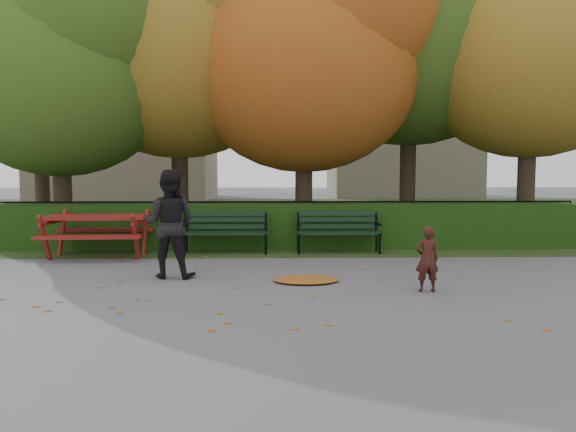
{
  "coord_description": "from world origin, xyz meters",
  "views": [
    {
      "loc": [
        -0.3,
        -8.22,
        1.81
      ],
      "look_at": [
        -0.04,
        1.26,
        1.0
      ],
      "focal_mm": 35.0,
      "sensor_mm": 36.0,
      "label": 1
    }
  ],
  "objects_px": {
    "tree_e": "(548,35)",
    "tree_f": "(46,39)",
    "bench_left": "(226,229)",
    "bench_right": "(338,229)",
    "tree_d": "(427,13)",
    "adult": "(169,224)",
    "tree_g": "(543,56)",
    "tree_b": "(190,29)",
    "tree_a": "(68,54)",
    "tree_c": "(318,46)",
    "child": "(427,259)",
    "picnic_table": "(97,225)"
  },
  "relations": [
    {
      "from": "tree_e",
      "to": "tree_f",
      "type": "xyz_separation_m",
      "value": [
        -13.66,
        3.47,
        0.61
      ]
    },
    {
      "from": "tree_f",
      "to": "bench_left",
      "type": "xyz_separation_m",
      "value": [
        5.83,
        -5.54,
        -5.17
      ]
    },
    {
      "from": "bench_left",
      "to": "bench_right",
      "type": "xyz_separation_m",
      "value": [
        2.4,
        0.0,
        0.0
      ]
    },
    {
      "from": "tree_d",
      "to": "adult",
      "type": "xyz_separation_m",
      "value": [
        -5.89,
        -6.2,
        -5.09
      ]
    },
    {
      "from": "tree_e",
      "to": "tree_g",
      "type": "xyz_separation_m",
      "value": [
        1.81,
        3.99,
        0.29
      ]
    },
    {
      "from": "tree_f",
      "to": "adult",
      "type": "distance_m",
      "value": 10.8
    },
    {
      "from": "tree_b",
      "to": "tree_a",
      "type": "bearing_deg",
      "value": -156.95
    },
    {
      "from": "tree_b",
      "to": "bench_right",
      "type": "xyz_separation_m",
      "value": [
        3.54,
        -3.04,
        -4.88
      ]
    },
    {
      "from": "bench_right",
      "to": "tree_a",
      "type": "bearing_deg",
      "value": 163.39
    },
    {
      "from": "tree_b",
      "to": "tree_g",
      "type": "xyz_separation_m",
      "value": [
        10.78,
        3.02,
        -0.03
      ]
    },
    {
      "from": "tree_c",
      "to": "child",
      "type": "height_order",
      "value": "tree_c"
    },
    {
      "from": "tree_d",
      "to": "child",
      "type": "relative_size",
      "value": 9.87
    },
    {
      "from": "adult",
      "to": "tree_e",
      "type": "bearing_deg",
      "value": -143.72
    },
    {
      "from": "tree_d",
      "to": "tree_g",
      "type": "distance_m",
      "value": 5.16
    },
    {
      "from": "tree_c",
      "to": "tree_g",
      "type": "bearing_deg",
      "value": 26.87
    },
    {
      "from": "adult",
      "to": "tree_a",
      "type": "bearing_deg",
      "value": -47.79
    },
    {
      "from": "tree_a",
      "to": "tree_f",
      "type": "bearing_deg",
      "value": 117.98
    },
    {
      "from": "bench_left",
      "to": "child",
      "type": "bearing_deg",
      "value": -49.81
    },
    {
      "from": "tree_b",
      "to": "adult",
      "type": "relative_size",
      "value": 4.92
    },
    {
      "from": "tree_d",
      "to": "picnic_table",
      "type": "distance_m",
      "value": 10.22
    },
    {
      "from": "tree_g",
      "to": "picnic_table",
      "type": "bearing_deg",
      "value": -151.73
    },
    {
      "from": "bench_left",
      "to": "adult",
      "type": "height_order",
      "value": "adult"
    },
    {
      "from": "tree_c",
      "to": "bench_left",
      "type": "distance_m",
      "value": 5.31
    },
    {
      "from": "tree_e",
      "to": "tree_b",
      "type": "bearing_deg",
      "value": 173.79
    },
    {
      "from": "tree_c",
      "to": "adult",
      "type": "height_order",
      "value": "tree_c"
    },
    {
      "from": "bench_left",
      "to": "adult",
      "type": "distance_m",
      "value": 2.79
    },
    {
      "from": "tree_b",
      "to": "bench_left",
      "type": "relative_size",
      "value": 4.88
    },
    {
      "from": "child",
      "to": "adult",
      "type": "xyz_separation_m",
      "value": [
        -3.97,
        1.19,
        0.41
      ]
    },
    {
      "from": "tree_e",
      "to": "bench_left",
      "type": "xyz_separation_m",
      "value": [
        -7.82,
        -2.07,
        -4.56
      ]
    },
    {
      "from": "tree_a",
      "to": "child",
      "type": "relative_size",
      "value": 7.71
    },
    {
      "from": "tree_c",
      "to": "picnic_table",
      "type": "distance_m",
      "value": 6.86
    },
    {
      "from": "picnic_table",
      "to": "adult",
      "type": "bearing_deg",
      "value": -51.38
    },
    {
      "from": "tree_b",
      "to": "tree_c",
      "type": "bearing_deg",
      "value": -13.45
    },
    {
      "from": "tree_e",
      "to": "tree_g",
      "type": "bearing_deg",
      "value": 65.6
    },
    {
      "from": "tree_e",
      "to": "bench_right",
      "type": "xyz_separation_m",
      "value": [
        -5.42,
        -2.07,
        -4.56
      ]
    },
    {
      "from": "tree_b",
      "to": "picnic_table",
      "type": "distance_m",
      "value": 6.08
    },
    {
      "from": "tree_f",
      "to": "child",
      "type": "bearing_deg",
      "value": -45.94
    },
    {
      "from": "tree_e",
      "to": "tree_g",
      "type": "relative_size",
      "value": 0.95
    },
    {
      "from": "child",
      "to": "tree_b",
      "type": "bearing_deg",
      "value": -58.75
    },
    {
      "from": "tree_a",
      "to": "tree_e",
      "type": "xyz_separation_m",
      "value": [
        11.71,
        0.19,
        0.56
      ]
    },
    {
      "from": "tree_c",
      "to": "bench_right",
      "type": "bearing_deg",
      "value": -83.3
    },
    {
      "from": "bench_right",
      "to": "child",
      "type": "distance_m",
      "value": 3.95
    },
    {
      "from": "tree_g",
      "to": "bench_right",
      "type": "distance_m",
      "value": 10.61
    },
    {
      "from": "bench_left",
      "to": "tree_e",
      "type": "bearing_deg",
      "value": 14.81
    },
    {
      "from": "tree_b",
      "to": "tree_g",
      "type": "distance_m",
      "value": 11.19
    },
    {
      "from": "tree_f",
      "to": "tree_a",
      "type": "bearing_deg",
      "value": -62.02
    },
    {
      "from": "tree_e",
      "to": "tree_c",
      "type": "bearing_deg",
      "value": 178.07
    },
    {
      "from": "picnic_table",
      "to": "child",
      "type": "relative_size",
      "value": 2.12
    },
    {
      "from": "tree_c",
      "to": "adult",
      "type": "distance_m",
      "value": 6.92
    },
    {
      "from": "bench_right",
      "to": "adult",
      "type": "height_order",
      "value": "adult"
    }
  ]
}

